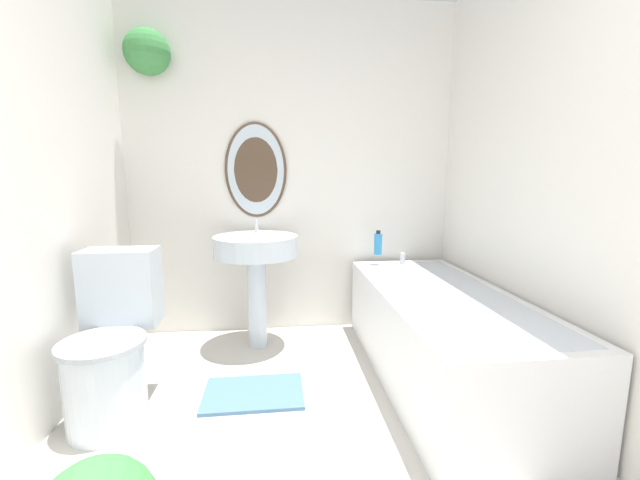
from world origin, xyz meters
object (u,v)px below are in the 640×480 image
shampoo_bottle (378,243)px  bathtub (442,333)px  toilet (112,347)px  pedestal_sink (256,257)px

shampoo_bottle → bathtub: bearing=-74.5°
bathtub → shampoo_bottle: shampoo_bottle is taller
toilet → bathtub: (1.73, 0.16, -0.08)m
pedestal_sink → bathtub: (1.07, -0.56, -0.36)m
pedestal_sink → shampoo_bottle: pedestal_sink is taller
toilet → bathtub: size_ratio=0.48×
bathtub → shampoo_bottle: (-0.20, 0.71, 0.41)m
toilet → bathtub: toilet is taller
toilet → shampoo_bottle: toilet is taller
bathtub → shampoo_bottle: size_ratio=9.45×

